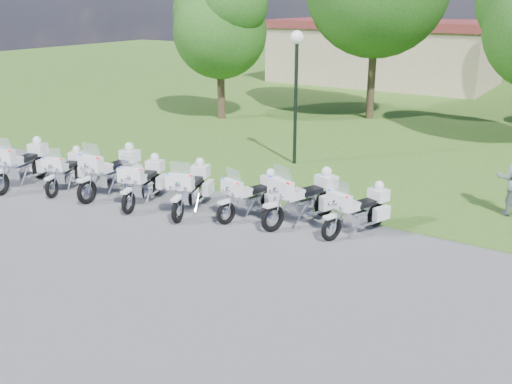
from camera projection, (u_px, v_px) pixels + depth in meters
The scene contains 13 objects.
ground at pixel (200, 237), 13.74m from camera, with size 100.00×100.00×0.00m, color #525257.
grass_lawn at pixel (469, 91), 35.27m from camera, with size 100.00×48.00×0.01m, color #3D6720.
motorcycle_0 at pixel (23, 163), 17.34m from camera, with size 1.21×2.42×1.66m.
motorcycle_1 at pixel (67, 169), 17.06m from camera, with size 1.15×2.03×1.42m.
motorcycle_2 at pixel (112, 170), 16.60m from camera, with size 0.87×2.50×1.67m.
motorcycle_3 at pixel (144, 181), 15.87m from camera, with size 1.13×2.22×1.53m.
motorcycle_4 at pixel (191, 187), 15.28m from camera, with size 1.20×2.24×1.55m.
motorcycle_5 at pixel (252, 194), 14.88m from camera, with size 1.05×2.07×1.42m.
motorcycle_6 at pixel (304, 197), 14.42m from camera, with size 1.32×2.34×1.64m.
motorcycle_7 at pixel (359, 209), 13.83m from camera, with size 1.19×2.06×1.45m.
lamp_post at pixel (296, 65), 18.77m from camera, with size 0.44×0.44×4.48m.
tree_0 at pixel (219, 22), 25.94m from camera, with size 5.03×4.29×6.70m.
building_west at pixel (384, 51), 38.47m from camera, with size 14.56×8.32×4.10m.
Camera 1 is at (7.97, -9.93, 5.44)m, focal length 40.00 mm.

